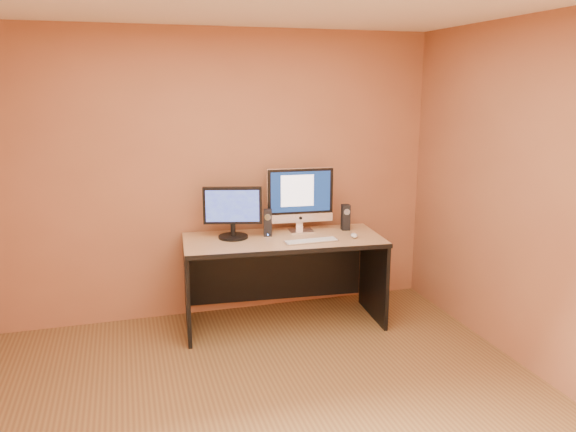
{
  "coord_description": "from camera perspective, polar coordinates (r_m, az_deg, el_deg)",
  "views": [
    {
      "loc": [
        -0.84,
        -3.03,
        2.1
      ],
      "look_at": [
        0.46,
        1.42,
        1.02
      ],
      "focal_mm": 35.0,
      "sensor_mm": 36.0,
      "label": 1
    }
  ],
  "objects": [
    {
      "name": "second_monitor",
      "position": [
        4.88,
        -5.64,
        0.33
      ],
      "size": [
        0.57,
        0.38,
        0.45
      ],
      "primitive_type": null,
      "rotation": [
        0.0,
        0.0,
        -0.25
      ],
      "color": "black",
      "rests_on": "desk"
    },
    {
      "name": "mouse",
      "position": [
        4.96,
        6.74,
        -1.96
      ],
      "size": [
        0.09,
        0.12,
        0.04
      ],
      "primitive_type": "ellipsoid",
      "rotation": [
        0.0,
        0.0,
        -0.27
      ],
      "color": "silver",
      "rests_on": "desk"
    },
    {
      "name": "speaker_right",
      "position": [
        5.19,
        5.87,
        -0.13
      ],
      "size": [
        0.08,
        0.09,
        0.24
      ],
      "primitive_type": null,
      "rotation": [
        0.0,
        0.0,
        -0.12
      ],
      "color": "black",
      "rests_on": "desk"
    },
    {
      "name": "cable_b",
      "position": [
        5.28,
        1.18,
        -1.1
      ],
      "size": [
        0.1,
        0.17,
        0.01
      ],
      "primitive_type": "cylinder",
      "rotation": [
        1.57,
        0.0,
        -0.52
      ],
      "color": "black",
      "rests_on": "desk"
    },
    {
      "name": "imac",
      "position": [
        5.07,
        1.32,
        1.69
      ],
      "size": [
        0.63,
        0.27,
        0.59
      ],
      "primitive_type": null,
      "rotation": [
        0.0,
        0.0,
        -0.07
      ],
      "color": "silver",
      "rests_on": "desk"
    },
    {
      "name": "desk",
      "position": [
        5.02,
        -0.46,
        -6.67
      ],
      "size": [
        1.78,
        0.89,
        0.8
      ],
      "primitive_type": null,
      "rotation": [
        0.0,
        0.0,
        -0.08
      ],
      "color": "tan",
      "rests_on": "ground"
    },
    {
      "name": "speaker_left",
      "position": [
        4.96,
        -2.07,
        -0.68
      ],
      "size": [
        0.09,
        0.09,
        0.24
      ],
      "primitive_type": null,
      "rotation": [
        0.0,
        0.0,
        -0.25
      ],
      "color": "black",
      "rests_on": "desk"
    },
    {
      "name": "keyboard",
      "position": [
        4.79,
        2.39,
        -2.55
      ],
      "size": [
        0.47,
        0.14,
        0.02
      ],
      "primitive_type": "cube",
      "rotation": [
        0.0,
        0.0,
        0.04
      ],
      "color": "silver",
      "rests_on": "desk"
    },
    {
      "name": "walls",
      "position": [
        3.24,
        -0.78,
        -1.15
      ],
      "size": [
        4.0,
        4.0,
        2.6
      ],
      "primitive_type": null,
      "color": "#9C603F",
      "rests_on": "ground"
    },
    {
      "name": "floor",
      "position": [
        3.78,
        -0.71,
        -20.64
      ],
      "size": [
        4.0,
        4.0,
        0.0
      ],
      "primitive_type": "plane",
      "color": "brown",
      "rests_on": "ground"
    },
    {
      "name": "cable_a",
      "position": [
        5.23,
        1.41,
        -1.26
      ],
      "size": [
        0.03,
        0.24,
        0.01
      ],
      "primitive_type": "cylinder",
      "rotation": [
        1.57,
        0.0,
        0.08
      ],
      "color": "black",
      "rests_on": "desk"
    }
  ]
}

